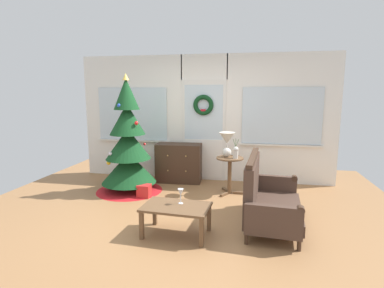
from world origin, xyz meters
TOP-DOWN VIEW (x-y plane):
  - ground_plane at (0.00, 0.00)m, footprint 6.76×6.76m
  - back_wall_with_door at (0.00, 2.08)m, footprint 5.20×0.19m
  - christmas_tree at (-1.23, 1.04)m, footprint 1.21×1.21m
  - dresser_cabinet at (-0.46, 1.79)m, footprint 0.92×0.47m
  - settee_sofa at (1.18, 0.02)m, footprint 0.81×1.46m
  - side_table at (0.60, 1.23)m, footprint 0.50×0.48m
  - table_lamp at (0.54, 1.27)m, footprint 0.28×0.28m
  - flower_vase at (0.70, 1.17)m, footprint 0.11×0.10m
  - coffee_table at (0.06, -0.53)m, footprint 0.87×0.57m
  - wine_glass at (0.09, -0.44)m, footprint 0.08×0.08m
  - gift_box at (-0.84, 0.76)m, footprint 0.22×0.20m

SIDE VIEW (x-z plane):
  - ground_plane at x=0.00m, z-range 0.00..0.00m
  - gift_box at x=-0.84m, z-range 0.00..0.22m
  - coffee_table at x=0.06m, z-range 0.14..0.53m
  - settee_sofa at x=1.18m, z-range -0.10..0.86m
  - dresser_cabinet at x=-0.46m, z-range 0.00..0.78m
  - side_table at x=0.60m, z-range 0.14..0.80m
  - wine_glass at x=0.09m, z-range 0.43..0.63m
  - christmas_tree at x=-1.23m, z-range -0.29..1.84m
  - flower_vase at x=0.70m, z-range 0.60..0.95m
  - table_lamp at x=0.54m, z-range 0.73..1.17m
  - back_wall_with_door at x=0.00m, z-range 0.01..2.56m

